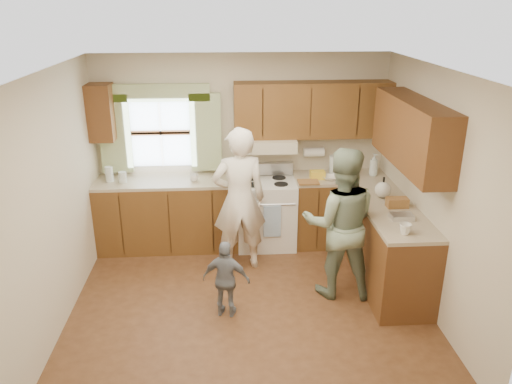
{
  "coord_description": "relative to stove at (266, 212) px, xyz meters",
  "views": [
    {
      "loc": [
        -0.23,
        -4.65,
        3.09
      ],
      "look_at": [
        0.1,
        0.4,
        1.15
      ],
      "focal_mm": 35.0,
      "sensor_mm": 36.0,
      "label": 1
    }
  ],
  "objects": [
    {
      "name": "woman_right",
      "position": [
        0.69,
        -1.25,
        0.38
      ],
      "size": [
        0.89,
        0.73,
        1.69
      ],
      "primitive_type": "imported",
      "rotation": [
        0.0,
        0.0,
        3.03
      ],
      "color": "#27472E",
      "rests_on": "ground"
    },
    {
      "name": "stove",
      "position": [
        0.0,
        0.0,
        0.0
      ],
      "size": [
        0.76,
        0.67,
        1.07
      ],
      "color": "silver",
      "rests_on": "ground"
    },
    {
      "name": "room",
      "position": [
        -0.3,
        -1.44,
        0.78
      ],
      "size": [
        3.8,
        3.8,
        3.8
      ],
      "color": "#4B2B17",
      "rests_on": "ground"
    },
    {
      "name": "woman_left",
      "position": [
        -0.37,
        -0.59,
        0.42
      ],
      "size": [
        0.69,
        0.5,
        1.77
      ],
      "primitive_type": "imported",
      "rotation": [
        0.0,
        0.0,
        3.27
      ],
      "color": "white",
      "rests_on": "ground"
    },
    {
      "name": "kitchen_fixtures",
      "position": [
        0.31,
        -0.36,
        0.37
      ],
      "size": [
        3.8,
        2.25,
        2.15
      ],
      "color": "#4A2C0F",
      "rests_on": "ground"
    },
    {
      "name": "child",
      "position": [
        -0.54,
        -1.62,
        -0.04
      ],
      "size": [
        0.53,
        0.32,
        0.84
      ],
      "primitive_type": "imported",
      "rotation": [
        0.0,
        0.0,
        2.9
      ],
      "color": "slate",
      "rests_on": "ground"
    }
  ]
}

